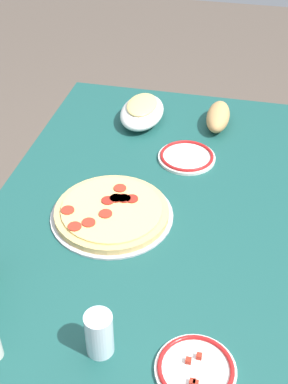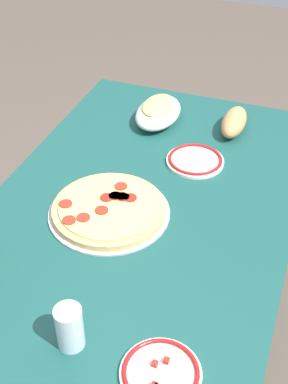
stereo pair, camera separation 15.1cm
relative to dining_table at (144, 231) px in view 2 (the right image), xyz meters
name	(u,v)px [view 2 (the right image)]	position (x,y,z in m)	size (l,w,h in m)	color
ground_plane	(144,350)	(0.00, 0.00, -0.63)	(8.00, 8.00, 0.00)	brown
dining_table	(144,231)	(0.00, 0.00, 0.00)	(1.35, 0.87, 0.75)	#194C47
pepperoni_pizza	(109,209)	(0.09, -0.07, 0.14)	(0.35, 0.35, 0.03)	#B7B7BC
baked_pasta_dish	(158,111)	(-0.44, -0.11, 0.16)	(0.24, 0.15, 0.08)	white
water_glass	(70,327)	(0.52, 0.02, 0.18)	(0.06, 0.06, 0.11)	silver
side_plate_near	(195,160)	(-0.24, 0.09, 0.13)	(0.19, 0.19, 0.02)	white
side_plate_far	(161,373)	(0.53, 0.23, 0.13)	(0.17, 0.17, 0.02)	white
bread_loaf	(234,122)	(-0.47, 0.16, 0.16)	(0.19, 0.08, 0.07)	tan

